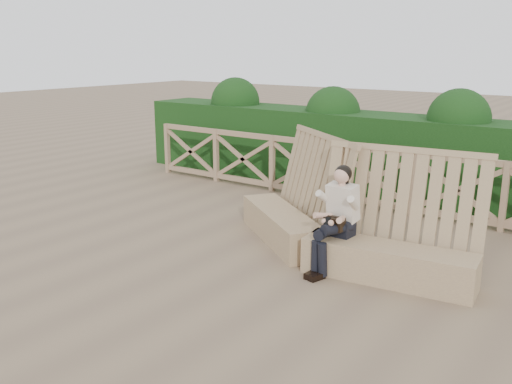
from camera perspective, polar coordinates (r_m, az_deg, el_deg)
The scene contains 5 objects.
ground at distance 7.34m, azimuth -0.40°, elevation -7.72°, with size 60.00×60.00×0.00m, color brown.
bench at distance 7.68m, azimuth 7.85°, elevation -3.70°, with size 3.90×1.85×1.58m.
woman at distance 7.16m, azimuth 8.09°, elevation -2.29°, with size 0.38×0.81×1.34m.
guardrail at distance 10.07m, azimuth 11.65°, elevation 1.40°, with size 10.10×0.09×1.10m.
hedge at distance 11.11m, azimuth 14.35°, elevation 3.49°, with size 12.00×1.20×1.50m, color black.
Camera 1 is at (4.09, -5.43, 2.76)m, focal length 40.00 mm.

